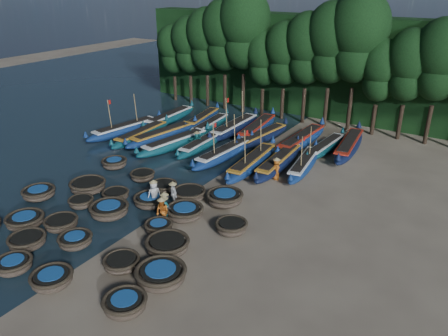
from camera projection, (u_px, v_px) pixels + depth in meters
The scene contains 64 objects.
ground at pixel (180, 201), 28.45m from camera, with size 120.00×120.00×0.00m, color gray.
foliage_wall at pixel (318, 66), 44.62m from camera, with size 40.00×3.00×10.00m, color black.
coracle_1 at pixel (27, 241), 23.43m from camera, with size 2.30×2.30×0.72m.
coracle_2 at pixel (14, 264), 21.51m from camera, with size 2.14×2.14×0.70m.
coracle_3 at pixel (52, 279), 20.51m from camera, with size 2.04×2.04×0.70m.
coracle_4 at pixel (125, 304), 18.90m from camera, with size 2.19×2.19×0.74m.
coracle_5 at pixel (25, 220), 25.39m from camera, with size 2.43×2.43×0.73m.
coracle_6 at pixel (61, 223), 25.16m from camera, with size 2.38×2.38×0.68m.
coracle_7 at pixel (75, 240), 23.53m from camera, with size 1.89×1.89×0.68m.
coracle_8 at pixel (121, 263), 21.72m from camera, with size 1.95×1.95×0.64m.
coracle_9 at pixel (161, 275), 20.63m from camera, with size 3.06×3.06×0.85m.
coracle_10 at pixel (39, 193), 28.62m from camera, with size 2.22×2.22×0.72m.
coracle_11 at pixel (81, 202), 27.54m from camera, with size 1.62×1.62×0.65m.
coracle_12 at pixel (109, 210), 26.40m from camera, with size 2.59×2.59×0.83m.
coracle_13 at pixel (159, 227), 24.81m from camera, with size 1.95×1.95×0.66m.
coracle_14 at pixel (167, 245), 22.97m from camera, with size 2.55×2.55×0.81m.
coracle_15 at pixel (88, 186), 29.44m from camera, with size 2.45×2.45×0.83m.
coracle_16 at pixel (116, 195), 28.44m from camera, with size 1.79×1.79×0.66m.
coracle_17 at pixel (150, 200), 27.67m from camera, with size 2.14×2.14×0.73m.
coracle_18 at pixel (185, 212), 26.22m from camera, with size 2.80×2.80×0.79m.
coracle_19 at pixel (231, 227), 24.73m from camera, with size 1.89×1.89×0.74m.
coracle_20 at pixel (114, 163), 33.14m from camera, with size 1.95×1.95×0.75m.
coracle_21 at pixel (143, 176), 31.19m from camera, with size 1.99×1.99×0.66m.
coracle_22 at pixel (164, 187), 29.55m from camera, with size 2.30×2.30×0.66m.
coracle_23 at pixel (189, 194), 28.49m from camera, with size 2.51×2.51×0.73m.
coracle_24 at pixel (225, 198), 27.85m from camera, with size 2.67×2.67×0.84m.
long_boat_0 at pixel (125, 129), 40.12m from camera, with size 2.87×8.51×3.66m.
long_boat_1 at pixel (142, 134), 38.88m from camera, with size 1.86×8.08×1.42m.
long_boat_2 at pixel (163, 135), 38.63m from camera, with size 2.77×8.45×1.50m.
long_boat_3 at pixel (175, 143), 36.83m from camera, with size 2.81×8.36×1.49m.
long_boat_4 at pixel (203, 144), 36.76m from camera, with size 1.63×7.69×1.35m.
long_boat_5 at pixel (225, 153), 34.67m from camera, with size 2.06×8.24×3.51m.
long_boat_6 at pixel (252, 162), 32.95m from camera, with size 2.07×8.50×3.62m.
long_boat_7 at pixel (279, 162), 33.01m from camera, with size 1.93×8.48×1.49m.
long_boat_8 at pixel (304, 164), 32.74m from camera, with size 2.27×7.46×3.19m.
long_boat_9 at pixel (170, 118), 43.37m from camera, with size 1.83×8.45×1.49m.
long_boat_10 at pixel (203, 119), 43.22m from camera, with size 2.51×7.52×1.34m.
long_boat_11 at pixel (210, 125), 41.35m from camera, with size 2.06×7.59×1.34m.
long_boat_12 at pixel (234, 127), 40.46m from camera, with size 1.69×8.90×3.78m.
long_boat_13 at pixel (257, 128), 40.19m from camera, with size 2.59×8.89×1.58m.
long_boat_14 at pixel (263, 136), 38.41m from camera, with size 2.30×7.93×1.41m.
long_boat_15 at pixel (301, 140), 37.27m from camera, with size 1.96×9.18×1.62m.
long_boat_16 at pixel (326, 147), 36.18m from camera, with size 1.78×7.31×1.29m.
long_boat_17 at pixel (349, 145), 36.15m from camera, with size 2.51×8.88×1.57m.
fisherman_0 at pixel (154, 194), 27.33m from camera, with size 0.92×1.05×2.01m.
fisherman_1 at pixel (164, 208), 25.80m from camera, with size 0.66×0.54×1.77m.
fisherman_2 at pixel (162, 211), 25.35m from camera, with size 0.93×0.77×1.93m.
fisherman_3 at pixel (165, 205), 26.13m from camera, with size 1.08×0.65×1.84m.
fisherman_4 at pixel (173, 193), 27.57m from camera, with size 1.00×0.76×1.78m.
fisherman_5 at pixel (197, 141), 36.58m from camera, with size 1.51×0.75×1.76m.
fisherman_6 at pixel (276, 168), 31.18m from camera, with size 0.85×0.92×1.78m.
tree_0 at pixel (173, 48), 49.35m from camera, with size 3.68×3.68×8.68m.
tree_1 at pixel (190, 44), 47.95m from camera, with size 4.09×4.09×9.65m.
tree_2 at pixel (207, 39), 46.56m from camera, with size 4.51×4.51×10.63m.
tree_3 at pixel (225, 34), 45.16m from camera, with size 4.92×4.92×11.60m.
tree_4 at pixel (244, 28), 43.76m from camera, with size 5.34×5.34×12.58m.
tree_5 at pixel (264, 58), 43.72m from camera, with size 3.68×3.68×8.68m.
tree_6 at pixel (285, 53), 42.33m from camera, with size 4.09×4.09×9.65m.
tree_7 at pixel (308, 48), 40.93m from camera, with size 4.51×4.51×10.63m.
tree_8 at pixel (332, 42), 39.53m from camera, with size 4.92×4.92×11.60m.
tree_9 at pixel (358, 36), 38.14m from camera, with size 5.34×5.34×12.58m.
tree_10 at pixel (381, 70), 38.10m from camera, with size 3.68×3.68×8.68m.
tree_11 at pixel (410, 64), 36.70m from camera, with size 4.09×4.09×9.65m.
tree_12 at pixel (441, 59), 35.30m from camera, with size 4.51×4.51×10.63m.
Camera 1 is at (15.91, -19.73, 13.42)m, focal length 35.00 mm.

